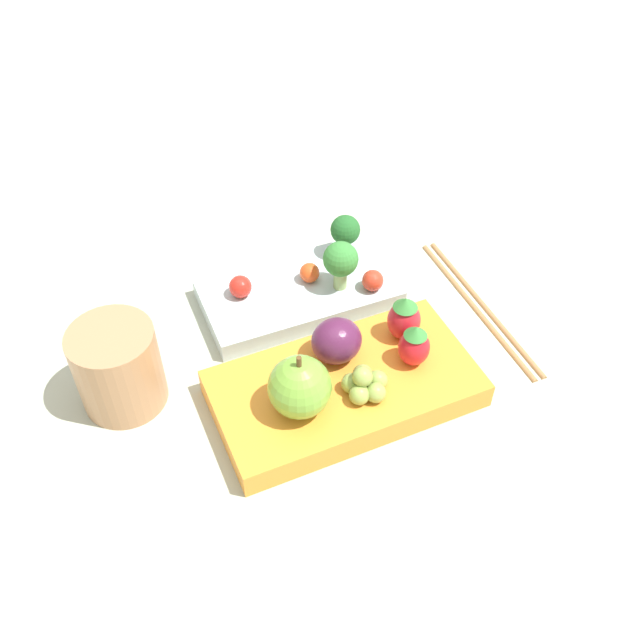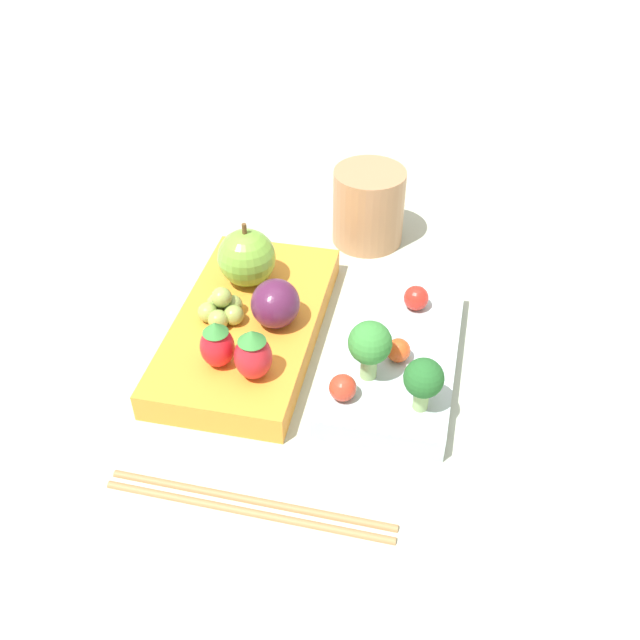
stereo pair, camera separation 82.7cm
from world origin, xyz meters
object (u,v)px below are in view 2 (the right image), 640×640
(bento_box_fruit, at_px, (249,326))
(chopsticks_pair, at_px, (249,504))
(strawberry_0, at_px, (253,354))
(cherry_tomato_0, at_px, (343,388))
(broccoli_floret_1, at_px, (423,380))
(drinking_cup, at_px, (368,207))
(broccoli_floret_0, at_px, (370,345))
(cherry_tomato_1, at_px, (398,350))
(plum, at_px, (276,303))
(grape_cluster, at_px, (222,309))
(cherry_tomato_2, at_px, (416,298))
(bento_box_savoury, at_px, (395,357))
(apple, at_px, (247,258))
(strawberry_1, at_px, (217,344))

(bento_box_fruit, bearing_deg, chopsticks_pair, 13.44)
(strawberry_0, bearing_deg, cherry_tomato_0, 82.66)
(broccoli_floret_1, relative_size, chopsticks_pair, 0.22)
(drinking_cup, bearing_deg, broccoli_floret_1, 14.87)
(broccoli_floret_0, height_order, chopsticks_pair, broccoli_floret_0)
(drinking_cup, bearing_deg, cherry_tomato_1, 12.88)
(broccoli_floret_1, bearing_deg, drinking_cup, -165.13)
(bento_box_fruit, bearing_deg, plum, 81.02)
(bento_box_fruit, bearing_deg, drinking_cup, 153.34)
(cherry_tomato_1, bearing_deg, drinking_cup, -167.12)
(cherry_tomato_1, xyz_separation_m, grape_cluster, (-0.02, -0.15, 0.01))
(broccoli_floret_1, bearing_deg, strawberry_0, -94.39)
(strawberry_0, relative_size, drinking_cup, 0.58)
(broccoli_floret_1, height_order, cherry_tomato_0, broccoli_floret_1)
(broccoli_floret_0, xyz_separation_m, drinking_cup, (-0.23, -0.02, -0.01))
(bento_box_fruit, relative_size, cherry_tomato_2, 10.55)
(drinking_cup, bearing_deg, bento_box_savoury, 13.04)
(apple, distance_m, drinking_cup, 0.16)
(strawberry_0, relative_size, grape_cluster, 1.14)
(strawberry_1, bearing_deg, broccoli_floret_1, 83.44)
(cherry_tomato_2, relative_size, drinking_cup, 0.28)
(cherry_tomato_2, bearing_deg, bento_box_savoury, -13.18)
(cherry_tomato_1, height_order, grape_cluster, grape_cluster)
(cherry_tomato_0, relative_size, strawberry_0, 0.46)
(strawberry_0, bearing_deg, broccoli_floret_0, 101.35)
(broccoli_floret_0, height_order, plum, broccoli_floret_0)
(broccoli_floret_1, height_order, strawberry_0, strawberry_0)
(bento_box_savoury, bearing_deg, strawberry_0, -63.16)
(broccoli_floret_1, xyz_separation_m, chopsticks_pair, (0.09, -0.11, -0.05))
(bento_box_fruit, xyz_separation_m, chopsticks_pair, (0.18, 0.04, -0.01))
(chopsticks_pair, bearing_deg, plum, -174.91)
(strawberry_0, bearing_deg, chopsticks_pair, 10.32)
(bento_box_fruit, bearing_deg, cherry_tomato_0, 49.51)
(cherry_tomato_0, height_order, chopsticks_pair, cherry_tomato_0)
(cherry_tomato_0, distance_m, strawberry_0, 0.07)
(grape_cluster, bearing_deg, strawberry_1, 12.19)
(cherry_tomato_2, xyz_separation_m, apple, (-0.01, -0.16, 0.02))
(apple, height_order, strawberry_0, apple)
(strawberry_0, xyz_separation_m, strawberry_1, (-0.01, -0.03, -0.00))
(drinking_cup, bearing_deg, strawberry_1, -21.94)
(bento_box_savoury, distance_m, drinking_cup, 0.20)
(cherry_tomato_1, relative_size, chopsticks_pair, 0.10)
(broccoli_floret_1, relative_size, plum, 1.03)
(broccoli_floret_1, relative_size, strawberry_1, 1.09)
(strawberry_0, bearing_deg, bento_box_fruit, -162.17)
(strawberry_0, distance_m, grape_cluster, 0.08)
(bento_box_savoury, height_order, apple, apple)
(plum, bearing_deg, strawberry_0, -3.14)
(bento_box_fruit, height_order, apple, apple)
(broccoli_floret_1, xyz_separation_m, cherry_tomato_1, (-0.05, -0.02, -0.02))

